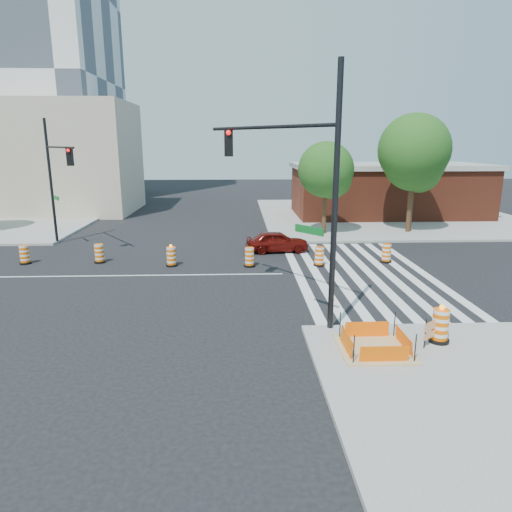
% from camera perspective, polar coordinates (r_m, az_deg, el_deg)
% --- Properties ---
extents(ground, '(120.00, 120.00, 0.00)m').
position_cam_1_polar(ground, '(23.27, -14.13, -2.37)').
color(ground, black).
rests_on(ground, ground).
extents(sidewalk_ne, '(22.00, 22.00, 0.15)m').
position_cam_1_polar(sidewalk_ne, '(42.46, 15.89, 4.92)').
color(sidewalk_ne, gray).
rests_on(sidewalk_ne, ground).
extents(crosswalk_east, '(6.75, 13.50, 0.01)m').
position_cam_1_polar(crosswalk_east, '(23.59, 12.91, -2.07)').
color(crosswalk_east, silver).
rests_on(crosswalk_east, ground).
extents(lane_centerline, '(14.00, 0.12, 0.01)m').
position_cam_1_polar(lane_centerline, '(23.27, -14.13, -2.36)').
color(lane_centerline, silver).
rests_on(lane_centerline, ground).
extents(excavation_pit, '(2.20, 2.20, 0.90)m').
position_cam_1_polar(excavation_pit, '(14.87, 14.61, -11.00)').
color(excavation_pit, tan).
rests_on(excavation_pit, ground).
extents(brick_storefront, '(16.50, 8.50, 4.60)m').
position_cam_1_polar(brick_storefront, '(42.18, 16.10, 7.93)').
color(brick_storefront, maroon).
rests_on(brick_storefront, ground).
extents(beige_midrise, '(14.00, 10.00, 10.00)m').
position_cam_1_polar(beige_midrise, '(46.98, -23.74, 11.16)').
color(beige_midrise, '#BBA88F').
rests_on(beige_midrise, ground).
extents(red_coupe, '(3.84, 1.83, 1.27)m').
position_cam_1_polar(red_coupe, '(27.33, 2.65, 1.83)').
color(red_coupe, '#560B07').
rests_on(red_coupe, ground).
extents(signal_pole_se, '(4.27, 5.25, 8.75)m').
position_cam_1_polar(signal_pole_se, '(16.25, 4.90, 10.29)').
color(signal_pole_se, black).
rests_on(signal_pole_se, ground).
extents(signal_pole_nw, '(3.40, 4.89, 7.71)m').
position_cam_1_polar(signal_pole_nw, '(30.38, -23.72, 9.72)').
color(signal_pole_nw, black).
rests_on(signal_pole_nw, ground).
extents(pit_drum, '(0.64, 0.64, 1.27)m').
position_cam_1_polar(pit_drum, '(15.88, 22.03, -8.18)').
color(pit_drum, black).
rests_on(pit_drum, ground).
extents(barricade, '(0.69, 0.51, 0.96)m').
position_cam_1_polar(barricade, '(15.55, 21.13, -8.56)').
color(barricade, '#F16205').
rests_on(barricade, ground).
extents(tree_north_c, '(3.82, 3.82, 6.49)m').
position_cam_1_polar(tree_north_c, '(32.16, 8.77, 10.23)').
color(tree_north_c, '#382314').
rests_on(tree_north_c, ground).
extents(tree_north_d, '(4.93, 4.93, 8.39)m').
position_cam_1_polar(tree_north_d, '(34.23, 19.18, 11.99)').
color(tree_north_d, '#382314').
rests_on(tree_north_d, ground).
extents(tree_north_e, '(4.31, 4.31, 7.33)m').
position_cam_1_polar(tree_north_e, '(34.51, 19.21, 10.81)').
color(tree_north_e, '#382314').
rests_on(tree_north_e, ground).
extents(median_drum_1, '(0.60, 0.60, 1.02)m').
position_cam_1_polar(median_drum_1, '(27.59, -26.95, 0.08)').
color(median_drum_1, black).
rests_on(median_drum_1, ground).
extents(median_drum_2, '(0.60, 0.60, 1.02)m').
position_cam_1_polar(median_drum_2, '(26.27, -18.99, 0.22)').
color(median_drum_2, black).
rests_on(median_drum_2, ground).
extents(median_drum_3, '(0.60, 0.60, 1.18)m').
position_cam_1_polar(median_drum_3, '(24.57, -10.54, -0.13)').
color(median_drum_3, black).
rests_on(median_drum_3, ground).
extents(median_drum_4, '(0.60, 0.60, 1.02)m').
position_cam_1_polar(median_drum_4, '(24.07, -0.82, -0.22)').
color(median_drum_4, black).
rests_on(median_drum_4, ground).
extents(median_drum_5, '(0.60, 0.60, 1.02)m').
position_cam_1_polar(median_drum_5, '(24.44, 7.92, -0.13)').
color(median_drum_5, black).
rests_on(median_drum_5, ground).
extents(median_drum_6, '(0.60, 0.60, 1.02)m').
position_cam_1_polar(median_drum_6, '(25.92, 15.99, 0.27)').
color(median_drum_6, black).
rests_on(median_drum_6, ground).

